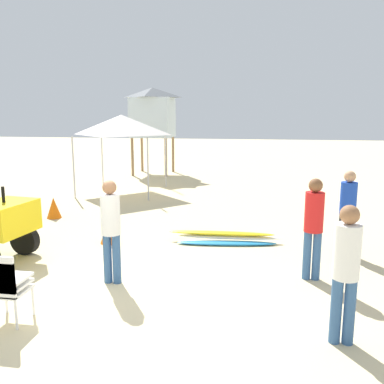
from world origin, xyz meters
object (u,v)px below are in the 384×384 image
Objects in this scene: popup_canopy at (122,125)px; traffic_cone_far at (109,230)px; lifeguard_near_right at (314,222)px; surfboard_pile at (226,238)px; lifeguard_near_left at (346,265)px; lifeguard_near_center at (111,225)px; traffic_cone_near at (54,208)px; lifeguard_tower at (153,112)px; lifeguard_far_right at (348,207)px; stacked_plastic_chairs at (4,283)px.

traffic_cone_far is (1.64, -5.84, -2.13)m from popup_canopy.
popup_canopy reaches higher than lifeguard_near_right.
surfboard_pile is 1.42× the size of lifeguard_near_left.
lifeguard_near_center is 0.64× the size of popup_canopy.
lifeguard_near_left is 3.12× the size of traffic_cone_near.
lifeguard_tower is at bearing 99.33° from traffic_cone_far.
traffic_cone_near is (-0.66, -3.96, -2.14)m from popup_canopy.
traffic_cone_far is at bearing 161.80° from lifeguard_near_right.
lifeguard_near_right is 1.02× the size of lifeguard_far_right.
popup_canopy is 6.43m from traffic_cone_far.
popup_canopy is (-4.19, 5.42, 2.30)m from surfboard_pile.
lifeguard_far_right is at bearing 35.94° from stacked_plastic_chairs.
lifeguard_near_left reaches higher than traffic_cone_near.
lifeguard_near_center is (0.93, 1.59, 0.42)m from stacked_plastic_chairs.
lifeguard_tower is 6.89× the size of traffic_cone_far.
lifeguard_near_left is at bearing 3.29° from stacked_plastic_chairs.
lifeguard_far_right is (4.17, 2.10, -0.02)m from lifeguard_near_center.
lifeguard_tower is at bearing 91.10° from popup_canopy.
traffic_cone_near is at bearing 163.24° from surfboard_pile.
lifeguard_near_center is (-3.49, 1.34, -0.01)m from lifeguard_near_left.
popup_canopy is (-6.64, 5.82, 1.42)m from lifeguard_far_right.
traffic_cone_near is at bearing 165.70° from lifeguard_far_right.
lifeguard_near_center is 3.42m from lifeguard_near_right.
stacked_plastic_chairs is at bearing -176.71° from lifeguard_near_left.
stacked_plastic_chairs is 0.37× the size of popup_canopy.
lifeguard_near_left is 2.05m from lifeguard_near_right.
lifeguard_near_center is at bearing -153.24° from lifeguard_far_right.
lifeguard_near_left is at bearing -65.27° from surfboard_pile.
lifeguard_near_right reaches higher than stacked_plastic_chairs.
lifeguard_near_center is 1.02× the size of lifeguard_far_right.
surfboard_pile is 4.43× the size of traffic_cone_near.
lifeguard_near_left is at bearing -66.53° from lifeguard_tower.
popup_canopy reaches higher than traffic_cone_near.
stacked_plastic_chairs is at bearing -68.33° from traffic_cone_near.
traffic_cone_far is at bearing -179.76° from lifeguard_far_right.
lifeguard_tower is at bearing 113.47° from lifeguard_near_left.
popup_canopy is at bearing 138.78° from lifeguard_far_right.
stacked_plastic_chairs is 1.77× the size of traffic_cone_far.
lifeguard_tower is (-6.73, 10.49, 1.87)m from lifeguard_far_right.
stacked_plastic_chairs is at bearing -91.43° from traffic_cone_far.
stacked_plastic_chairs is 0.57× the size of lifeguard_near_left.
traffic_cone_near is at bearing 111.67° from stacked_plastic_chairs.
traffic_cone_far is at bearing -74.33° from popup_canopy.
popup_canopy is at bearing -88.90° from lifeguard_tower.
lifeguard_tower reaches higher than lifeguard_near_center.
lifeguard_near_right is (1.63, -1.79, 0.91)m from surfboard_pile.
lifeguard_near_right is (4.27, 2.30, 0.42)m from stacked_plastic_chairs.
lifeguard_far_right reaches higher than traffic_cone_far.
lifeguard_near_right is 0.45× the size of lifeguard_tower.
stacked_plastic_chairs is 3.69m from traffic_cone_far.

